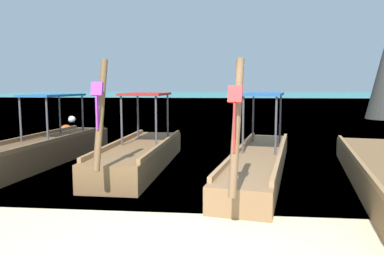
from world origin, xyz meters
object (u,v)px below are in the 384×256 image
longtail_boat_violet_ribbon (141,154)px  mooring_buoy_near (66,131)px  mooring_buoy_far (72,120)px  longtail_boat_red_ribbon (259,160)px  longtail_boat_pink_ribbon (39,151)px

longtail_boat_violet_ribbon → mooring_buoy_near: longtail_boat_violet_ribbon is taller
mooring_buoy_far → longtail_boat_red_ribbon: bearing=-49.2°
longtail_boat_pink_ribbon → longtail_boat_red_ribbon: longtail_boat_pink_ribbon is taller
longtail_boat_violet_ribbon → longtail_boat_red_ribbon: 2.95m
longtail_boat_pink_ribbon → mooring_buoy_far: bearing=109.4°
longtail_boat_violet_ribbon → longtail_boat_red_ribbon: bearing=-5.4°
mooring_buoy_near → longtail_boat_violet_ribbon: bearing=-49.8°
longtail_boat_pink_ribbon → mooring_buoy_far: (-3.72, 10.56, -0.17)m
longtail_boat_pink_ribbon → mooring_buoy_far: size_ratio=17.26×
longtail_boat_pink_ribbon → longtail_boat_red_ribbon: size_ratio=0.98×
longtail_boat_pink_ribbon → longtail_boat_red_ribbon: (5.64, -0.29, -0.06)m
longtail_boat_pink_ribbon → mooring_buoy_near: bearing=107.0°
longtail_boat_red_ribbon → mooring_buoy_near: 8.89m
longtail_boat_red_ribbon → mooring_buoy_far: size_ratio=17.57×
longtail_boat_violet_ribbon → mooring_buoy_far: (-6.42, 10.57, -0.15)m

